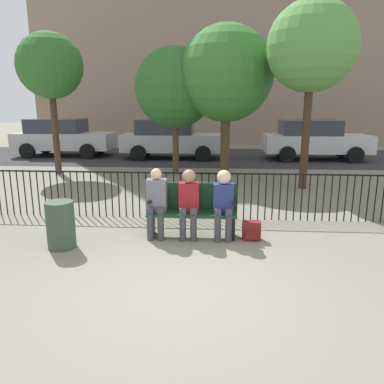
{
  "coord_description": "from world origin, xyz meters",
  "views": [
    {
      "loc": [
        0.43,
        -4.25,
        2.26
      ],
      "look_at": [
        0.0,
        1.91,
        0.8
      ],
      "focal_mm": 35.0,
      "sensor_mm": 36.0,
      "label": 1
    }
  ],
  "objects": [
    {
      "name": "ground_plane",
      "position": [
        0.0,
        0.0,
        0.0
      ],
      "size": [
        80.0,
        80.0,
        0.0
      ],
      "primitive_type": "plane",
      "color": "gray"
    },
    {
      "name": "park_bench",
      "position": [
        0.0,
        1.98,
        0.49
      ],
      "size": [
        1.53,
        0.45,
        0.92
      ],
      "color": "#14381E",
      "rests_on": "ground"
    },
    {
      "name": "seated_person_0",
      "position": [
        -0.6,
        1.86,
        0.67
      ],
      "size": [
        0.34,
        0.39,
        1.2
      ],
      "color": "#3D3D42",
      "rests_on": "ground"
    },
    {
      "name": "seated_person_1",
      "position": [
        -0.05,
        1.86,
        0.68
      ],
      "size": [
        0.34,
        0.39,
        1.19
      ],
      "color": "#3D3D42",
      "rests_on": "ground"
    },
    {
      "name": "seated_person_2",
      "position": [
        0.53,
        1.86,
        0.68
      ],
      "size": [
        0.34,
        0.39,
        1.19
      ],
      "color": "#3D3D42",
      "rests_on": "ground"
    },
    {
      "name": "backpack",
      "position": [
        1.02,
        1.83,
        0.16
      ],
      "size": [
        0.3,
        0.22,
        0.32
      ],
      "color": "maroon",
      "rests_on": "ground"
    },
    {
      "name": "fence_railing",
      "position": [
        -0.02,
        2.97,
        0.56
      ],
      "size": [
        9.01,
        0.03,
        0.95
      ],
      "color": "black",
      "rests_on": "ground"
    },
    {
      "name": "tree_0",
      "position": [
        2.75,
        5.94,
        3.65
      ],
      "size": [
        2.28,
        2.28,
        4.81
      ],
      "color": "#422D1E",
      "rests_on": "ground"
    },
    {
      "name": "tree_1",
      "position": [
        0.64,
        7.47,
        3.12
      ],
      "size": [
        2.85,
        2.85,
        4.56
      ],
      "color": "#4C3823",
      "rests_on": "ground"
    },
    {
      "name": "tree_2",
      "position": [
        -0.95,
        7.89,
        2.74
      ],
      "size": [
        2.52,
        2.52,
        4.01
      ],
      "color": "#4C3823",
      "rests_on": "ground"
    },
    {
      "name": "tree_3",
      "position": [
        -4.84,
        7.65,
        3.39
      ],
      "size": [
        2.03,
        2.03,
        4.43
      ],
      "color": "#422D1E",
      "rests_on": "ground"
    },
    {
      "name": "street_surface",
      "position": [
        0.0,
        12.0,
        0.0
      ],
      "size": [
        24.0,
        6.0,
        0.01
      ],
      "color": "#2B2B2D",
      "rests_on": "ground"
    },
    {
      "name": "parked_car_0",
      "position": [
        4.36,
        11.46,
        0.84
      ],
      "size": [
        4.2,
        1.94,
        1.62
      ],
      "color": "silver",
      "rests_on": "ground"
    },
    {
      "name": "parked_car_1",
      "position": [
        -6.39,
        11.84,
        0.84
      ],
      "size": [
        4.2,
        1.94,
        1.62
      ],
      "color": "#B7B7BC",
      "rests_on": "ground"
    },
    {
      "name": "parked_car_2",
      "position": [
        -1.55,
        11.43,
        0.84
      ],
      "size": [
        4.2,
        1.94,
        1.62
      ],
      "color": "#B7B7BC",
      "rests_on": "ground"
    },
    {
      "name": "trash_bin",
      "position": [
        -2.06,
        1.26,
        0.38
      ],
      "size": [
        0.44,
        0.44,
        0.76
      ],
      "color": "#384C38",
      "rests_on": "ground"
    }
  ]
}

